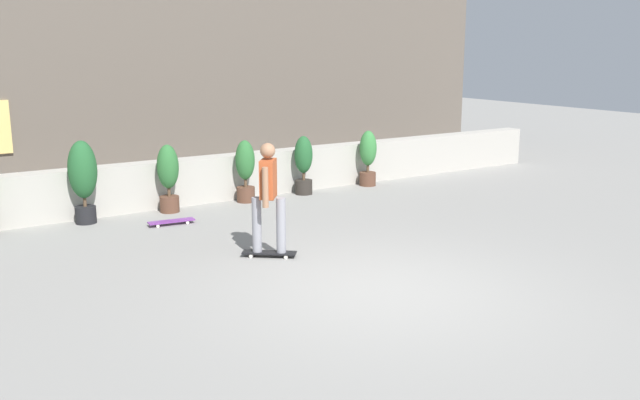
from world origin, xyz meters
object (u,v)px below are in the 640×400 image
object	(u,v)px
potted_plant_1	(83,176)
skateboard_near_camera	(171,221)
skater_far_left	(268,195)
potted_plant_3	(245,169)
potted_plant_5	(368,156)
potted_plant_4	(304,163)
potted_plant_2	(168,175)

from	to	relation	value
potted_plant_1	skateboard_near_camera	distance (m)	1.72
potted_plant_1	skater_far_left	xyz separation A→B (m)	(1.74, -3.50, 0.10)
potted_plant_3	skater_far_left	distance (m)	3.78
potted_plant_5	skater_far_left	distance (m)	5.64
potted_plant_1	skater_far_left	size ratio (longest dim) A/B	0.86
potted_plant_4	skateboard_near_camera	size ratio (longest dim) A/B	1.49
potted_plant_2	potted_plant_5	size ratio (longest dim) A/B	1.04
potted_plant_4	skateboard_near_camera	bearing A→B (deg)	-164.14
potted_plant_3	potted_plant_5	size ratio (longest dim) A/B	1.01
potted_plant_1	potted_plant_4	world-z (taller)	potted_plant_1
potted_plant_1	potted_plant_5	distance (m)	6.15
potted_plant_3	potted_plant_4	world-z (taller)	potted_plant_3
potted_plant_3	potted_plant_5	bearing A→B (deg)	-0.00
potted_plant_4	potted_plant_2	bearing A→B (deg)	180.00
potted_plant_1	potted_plant_4	bearing A→B (deg)	0.00
potted_plant_3	skater_far_left	bearing A→B (deg)	-111.73
potted_plant_4	potted_plant_3	bearing A→B (deg)	180.00
potted_plant_3	potted_plant_5	xyz separation A→B (m)	(3.01, -0.00, -0.01)
potted_plant_1	skateboard_near_camera	world-z (taller)	potted_plant_1
potted_plant_1	skateboard_near_camera	bearing A→B (deg)	-37.45
potted_plant_3	potted_plant_5	distance (m)	3.01
skateboard_near_camera	potted_plant_4	bearing A→B (deg)	15.86
potted_plant_3	potted_plant_4	bearing A→B (deg)	-0.00
potted_plant_3	skater_far_left	world-z (taller)	skater_far_left
potted_plant_4	skateboard_near_camera	world-z (taller)	potted_plant_4
potted_plant_4	skateboard_near_camera	xyz separation A→B (m)	(-3.27, -0.93, -0.59)
potted_plant_4	skateboard_near_camera	distance (m)	3.45
potted_plant_3	potted_plant_1	bearing A→B (deg)	-180.00
potted_plant_4	potted_plant_1	bearing A→B (deg)	-180.00
potted_plant_3	skateboard_near_camera	bearing A→B (deg)	-154.18
potted_plant_3	skateboard_near_camera	size ratio (longest dim) A/B	1.51
skater_far_left	potted_plant_2	bearing A→B (deg)	93.22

